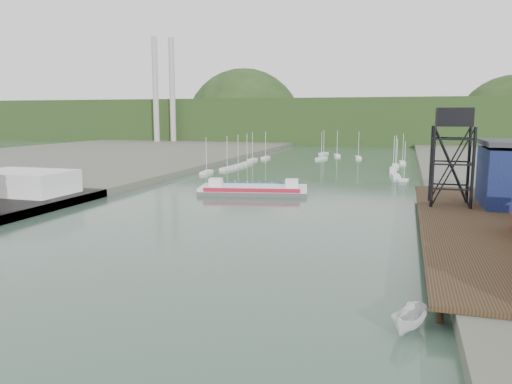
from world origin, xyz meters
The scene contains 9 objects.
ground centered at (0.00, 0.00, 0.00)m, with size 600.00×600.00×0.00m, color #314D3F.
east_pier centered at (37.00, 45.00, 1.90)m, with size 14.00×70.00×2.45m.
white_shed centered at (-44.00, 50.00, 3.85)m, with size 18.00×12.00×4.50m, color silver.
lift_tower centered at (35.00, 58.00, 15.65)m, with size 6.50×6.50×16.00m.
marina_sailboats centered at (0.08, 138.46, 0.35)m, with size 57.71×92.65×0.90m.
smokestacks centered at (-106.00, 232.50, 30.00)m, with size 11.20×8.20×60.00m.
distant_hills centered at (-3.98, 301.35, 10.38)m, with size 500.00×120.00×80.00m.
chain_ferry centered at (-3.58, 72.27, 0.95)m, with size 24.38×13.58×3.31m.
motorboat centered at (28.58, 9.34, 0.99)m, with size 1.93×5.13×1.98m, color silver.
Camera 1 is at (27.66, -29.91, 17.10)m, focal length 35.00 mm.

